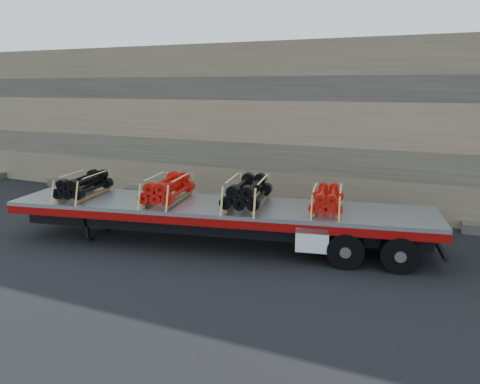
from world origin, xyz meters
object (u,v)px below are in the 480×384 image
object	(u,v)px
bundle_front	(84,186)
bundle_rear	(327,200)
trailer	(218,224)
bundle_midrear	(247,193)
bundle_midfront	(168,189)

from	to	relation	value
bundle_front	bundle_rear	bearing A→B (deg)	0.00
trailer	bundle_midrear	bearing A→B (deg)	0.00
trailer	bundle_rear	size ratio (longest dim) A/B	7.16
trailer	bundle_midfront	world-z (taller)	bundle_midfront
bundle_rear	bundle_midfront	bearing A→B (deg)	-180.00
bundle_midfront	bundle_rear	world-z (taller)	bundle_midfront
bundle_midrear	bundle_rear	xyz separation A→B (m)	(2.49, 0.50, -0.09)
bundle_front	bundle_midrear	distance (m)	5.88
bundle_midfront	bundle_rear	xyz separation A→B (m)	(5.18, 1.03, -0.06)
trailer	bundle_rear	xyz separation A→B (m)	(3.49, 0.69, 1.04)
trailer	bundle_front	distance (m)	4.99
bundle_front	bundle_midfront	xyz separation A→B (m)	(3.08, 0.61, 0.02)
bundle_front	bundle_rear	size ratio (longest dim) A/B	1.11
bundle_front	bundle_rear	world-z (taller)	bundle_front
trailer	bundle_front	xyz separation A→B (m)	(-4.78, -0.95, 1.08)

